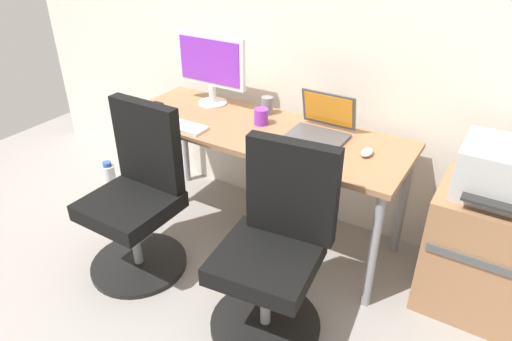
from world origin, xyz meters
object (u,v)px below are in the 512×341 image
object	(u,v)px
desktop_monitor	(211,65)
open_laptop	(322,126)
office_chair_left	(138,199)
side_cabinet	(480,250)
printer	(504,172)
water_bottle_on_floor	(110,183)
office_chair_right	(274,252)
coffee_mug	(261,117)

from	to	relation	value
desktop_monitor	open_laptop	xyz separation A→B (m)	(0.78, -0.06, -0.20)
office_chair_left	side_cabinet	size ratio (longest dim) A/B	1.44
printer	water_bottle_on_floor	distance (m)	2.39
side_cabinet	desktop_monitor	size ratio (longest dim) A/B	1.36
side_cabinet	open_laptop	xyz separation A→B (m)	(-0.90, 0.04, 0.44)
office_chair_right	coffee_mug	xyz separation A→B (m)	(-0.46, 0.64, 0.34)
side_cabinet	desktop_monitor	distance (m)	1.80
office_chair_left	water_bottle_on_floor	size ratio (longest dim) A/B	3.03
office_chair_left	open_laptop	size ratio (longest dim) A/B	3.03
coffee_mug	office_chair_left	bearing A→B (deg)	-121.57
water_bottle_on_floor	open_laptop	xyz separation A→B (m)	(1.38, 0.35, 0.62)
open_laptop	office_chair_right	bearing A→B (deg)	-81.50
side_cabinet	open_laptop	distance (m)	1.01
office_chair_left	desktop_monitor	bearing A→B (deg)	92.30
desktop_monitor	open_laptop	world-z (taller)	desktop_monitor
office_chair_right	printer	bearing A→B (deg)	38.78
side_cabinet	desktop_monitor	xyz separation A→B (m)	(-1.68, 0.10, 0.64)
open_laptop	coffee_mug	distance (m)	0.36
office_chair_left	office_chair_right	bearing A→B (deg)	-0.03
desktop_monitor	side_cabinet	bearing A→B (deg)	-3.53
desktop_monitor	coffee_mug	xyz separation A→B (m)	(0.42, -0.11, -0.20)
desktop_monitor	office_chair_left	bearing A→B (deg)	-87.70
open_laptop	coffee_mug	world-z (taller)	open_laptop
office_chair_left	coffee_mug	distance (m)	0.82
office_chair_right	printer	xyz separation A→B (m)	(0.80, 0.64, 0.35)
water_bottle_on_floor	side_cabinet	bearing A→B (deg)	7.69
side_cabinet	coffee_mug	world-z (taller)	coffee_mug
office_chair_right	side_cabinet	xyz separation A→B (m)	(0.80, 0.65, -0.10)
office_chair_right	side_cabinet	world-z (taller)	office_chair_right
water_bottle_on_floor	coffee_mug	world-z (taller)	coffee_mug
printer	water_bottle_on_floor	size ratio (longest dim) A/B	1.29
printer	open_laptop	distance (m)	0.91
side_cabinet	water_bottle_on_floor	distance (m)	2.31
printer	coffee_mug	xyz separation A→B (m)	(-1.26, -0.01, -0.01)
coffee_mug	office_chair_right	bearing A→B (deg)	-54.51
office_chair_left	side_cabinet	bearing A→B (deg)	21.35
office_chair_left	printer	size ratio (longest dim) A/B	2.35
office_chair_right	water_bottle_on_floor	bearing A→B (deg)	167.18
water_bottle_on_floor	open_laptop	size ratio (longest dim) A/B	1.00
water_bottle_on_floor	open_laptop	distance (m)	1.55
office_chair_right	desktop_monitor	bearing A→B (deg)	139.54
office_chair_left	side_cabinet	world-z (taller)	office_chair_left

